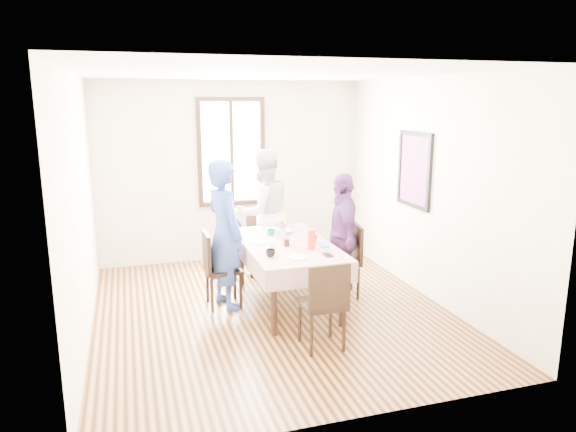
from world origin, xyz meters
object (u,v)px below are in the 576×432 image
(chair_right, at_px, (342,261))
(chair_far, at_px, (262,242))
(chair_left, at_px, (223,269))
(person_far, at_px, (262,213))
(chair_near, at_px, (322,304))
(dining_table, at_px, (287,274))
(person_right, at_px, (341,236))
(person_left, at_px, (224,234))

(chair_right, relative_size, chair_far, 1.00)
(chair_left, distance_m, chair_far, 1.26)
(chair_right, relative_size, person_far, 0.51)
(chair_right, xyz_separation_m, chair_near, (-0.74, -1.24, 0.00))
(chair_far, distance_m, person_far, 0.43)
(dining_table, distance_m, person_right, 0.83)
(chair_far, relative_size, person_left, 0.52)
(person_far, distance_m, person_right, 1.33)
(person_left, bearing_deg, chair_far, -50.77)
(person_far, height_order, person_right, person_far)
(dining_table, relative_size, person_far, 0.98)
(chair_right, relative_size, person_right, 0.58)
(chair_right, xyz_separation_m, person_far, (-0.74, 1.11, 0.43))
(chair_right, bearing_deg, chair_near, 159.20)
(dining_table, distance_m, chair_near, 1.19)
(chair_far, bearing_deg, chair_right, 131.74)
(dining_table, height_order, person_right, person_right)
(person_left, relative_size, person_right, 1.13)
(dining_table, relative_size, chair_near, 1.90)
(chair_right, distance_m, chair_far, 1.35)
(chair_right, xyz_separation_m, chair_far, (-0.74, 1.13, 0.00))
(person_left, xyz_separation_m, person_right, (1.44, -0.11, -0.10))
(dining_table, bearing_deg, person_far, 90.00)
(dining_table, xyz_separation_m, chair_near, (0.00, -1.19, 0.08))
(person_left, bearing_deg, chair_right, -109.92)
(dining_table, xyz_separation_m, chair_right, (0.74, 0.05, 0.08))
(chair_left, relative_size, person_left, 0.52)
(dining_table, xyz_separation_m, chair_far, (0.00, 1.19, 0.08))
(person_right, bearing_deg, chair_near, -17.72)
(person_right, bearing_deg, person_left, -81.88)
(dining_table, height_order, chair_far, chair_far)
(chair_left, distance_m, person_far, 1.32)
(chair_left, xyz_separation_m, person_far, (0.74, 1.00, 0.43))
(person_right, bearing_deg, chair_left, -81.83)
(chair_far, distance_m, chair_near, 2.37)
(chair_left, height_order, person_right, person_right)
(chair_near, distance_m, person_right, 1.47)
(person_left, height_order, person_far, person_far)
(dining_table, distance_m, person_far, 1.27)
(dining_table, xyz_separation_m, person_left, (-0.72, 0.16, 0.51))
(chair_right, distance_m, person_far, 1.40)
(chair_left, height_order, person_left, person_left)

